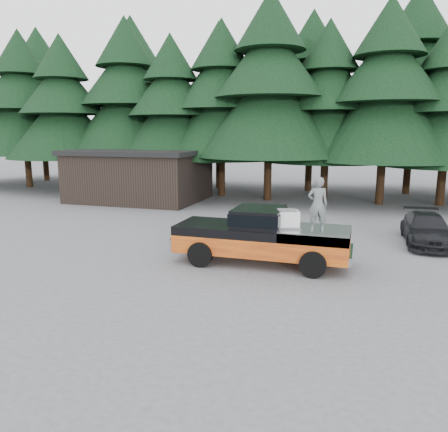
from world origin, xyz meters
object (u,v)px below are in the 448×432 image
(parked_car, at_px, (427,229))
(air_compressor, at_px, (287,220))
(utility_building, at_px, (140,175))
(man_on_bed, at_px, (318,204))
(pickup_truck, at_px, (261,244))

(parked_car, bearing_deg, air_compressor, -137.41)
(utility_building, bearing_deg, man_on_bed, -43.14)
(air_compressor, distance_m, parked_car, 6.82)
(air_compressor, xyz_separation_m, utility_building, (-11.60, 11.56, 0.07))
(pickup_truck, bearing_deg, utility_building, 133.14)
(pickup_truck, relative_size, air_compressor, 7.71)
(pickup_truck, relative_size, utility_building, 0.71)
(pickup_truck, xyz_separation_m, air_compressor, (0.86, -0.09, 0.93))
(air_compressor, relative_size, utility_building, 0.09)
(utility_building, bearing_deg, parked_car, -22.71)
(utility_building, bearing_deg, pickup_truck, -46.86)
(air_compressor, bearing_deg, utility_building, 117.75)
(pickup_truck, height_order, man_on_bed, man_on_bed)
(parked_car, xyz_separation_m, utility_building, (-16.47, 6.89, 1.06))
(air_compressor, height_order, parked_car, air_compressor)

